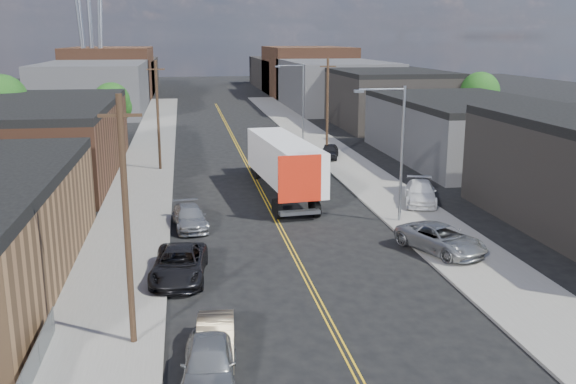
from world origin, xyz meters
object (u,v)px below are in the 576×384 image
object	(u,v)px
semi_truck	(281,160)
car_left_d	(190,217)
car_right_lot_c	(330,151)
car_left_b	(215,338)
car_right_lot_a	(441,239)
car_left_a	(209,363)
car_ahead_truck	(287,162)
car_left_c	(179,264)
car_right_lot_b	(420,193)

from	to	relation	value
semi_truck	car_left_d	bearing A→B (deg)	-135.04
car_right_lot_c	car_left_b	bearing A→B (deg)	-92.36
semi_truck	car_right_lot_a	world-z (taller)	semi_truck
semi_truck	car_right_lot_c	xyz separation A→B (m)	(6.89, 12.77, -1.69)
car_left_a	car_ahead_truck	xyz separation A→B (m)	(8.74, 37.06, -0.08)
car_left_c	car_right_lot_b	world-z (taller)	car_right_lot_b
semi_truck	car_left_c	distance (m)	19.58
car_left_a	car_left_b	size ratio (longest dim) A/B	1.16
car_left_a	car_left_c	size ratio (longest dim) A/B	0.83
car_left_a	car_right_lot_a	xyz separation A→B (m)	(13.53, 11.92, 0.12)
car_left_d	car_right_lot_a	size ratio (longest dim) A/B	0.88
semi_truck	car_left_a	xyz separation A→B (m)	(-6.83, -28.25, -1.75)
car_left_a	car_right_lot_a	world-z (taller)	car_right_lot_a
car_left_a	car_left_d	xyz separation A→B (m)	(-0.43, 19.46, -0.10)
semi_truck	car_right_lot_b	distance (m)	11.17
car_right_lot_b	car_right_lot_c	world-z (taller)	car_right_lot_b
car_left_d	car_right_lot_c	bearing A→B (deg)	50.54
car_right_lot_a	car_ahead_truck	size ratio (longest dim) A/B	1.07
semi_truck	car_left_a	world-z (taller)	semi_truck
car_left_c	car_left_d	world-z (taller)	car_left_c
car_left_a	car_right_lot_a	bearing A→B (deg)	46.05
semi_truck	car_left_b	distance (m)	26.98
car_right_lot_c	car_ahead_truck	xyz separation A→B (m)	(-4.98, -3.96, -0.14)
car_left_a	car_right_lot_c	bearing A→B (deg)	76.17
car_left_b	car_right_lot_a	bearing A→B (deg)	40.71
car_left_a	semi_truck	bearing A→B (deg)	81.08
car_right_lot_a	car_right_lot_b	xyz separation A→B (m)	(2.80, 10.69, 0.01)
semi_truck	car_right_lot_c	bearing A→B (deg)	56.20
semi_truck	car_left_b	world-z (taller)	semi_truck
car_left_b	car_right_lot_c	xyz separation A→B (m)	(13.39, 38.89, 0.19)
car_left_c	car_right_lot_a	bearing A→B (deg)	11.25
car_left_c	car_left_d	xyz separation A→B (m)	(0.64, 9.05, -0.08)
car_left_a	car_right_lot_b	distance (m)	27.89
semi_truck	car_right_lot_c	distance (m)	14.61
car_ahead_truck	car_left_d	bearing A→B (deg)	-122.25
semi_truck	car_left_a	bearing A→B (deg)	-109.05
car_left_c	car_ahead_truck	world-z (taller)	car_left_c
car_right_lot_c	car_left_d	bearing A→B (deg)	-106.65
semi_truck	car_ahead_truck	bearing A→B (deg)	72.34
car_right_lot_c	car_ahead_truck	world-z (taller)	car_right_lot_c
car_left_d	car_ahead_truck	bearing A→B (deg)	56.31
car_left_d	car_ahead_truck	distance (m)	19.85
semi_truck	car_left_c	xyz separation A→B (m)	(-7.90, -17.83, -1.77)
semi_truck	car_left_d	xyz separation A→B (m)	(-7.26, -8.78, -1.85)
car_left_b	car_ahead_truck	xyz separation A→B (m)	(8.41, 34.93, 0.05)
car_left_b	car_left_c	world-z (taller)	car_left_c
semi_truck	car_left_d	size ratio (longest dim) A/B	3.56
car_left_c	car_right_lot_c	world-z (taller)	car_right_lot_c
car_right_lot_b	car_right_lot_c	size ratio (longest dim) A/B	1.28
car_right_lot_a	car_left_a	bearing A→B (deg)	-162.19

